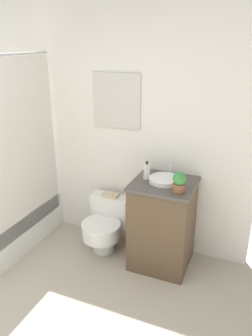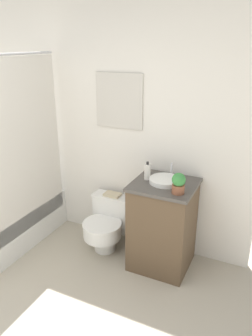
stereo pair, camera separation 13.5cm
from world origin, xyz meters
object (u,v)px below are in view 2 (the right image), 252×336
book_on_tank (113,194)px  soap_bottle (147,172)px  toilet (107,223)px  potted_plant (179,183)px  sink (165,180)px

book_on_tank → soap_bottle: bearing=-17.1°
toilet → book_on_tank: (0.00, 0.14, 0.28)m
soap_bottle → potted_plant: size_ratio=0.94×
soap_bottle → toilet: bearing=-179.9°
toilet → potted_plant: bearing=-11.9°
toilet → sink: sink is taller
sink → book_on_tank: size_ratio=1.89×
sink → soap_bottle: soap_bottle is taller
soap_bottle → sink: bearing=0.7°
potted_plant → sink: bearing=135.2°
soap_bottle → book_on_tank: bearing=162.9°
sink → book_on_tank: sink is taller
toilet → soap_bottle: soap_bottle is taller
sink → book_on_tank: 0.71m
soap_bottle → book_on_tank: (-0.44, 0.14, -0.38)m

